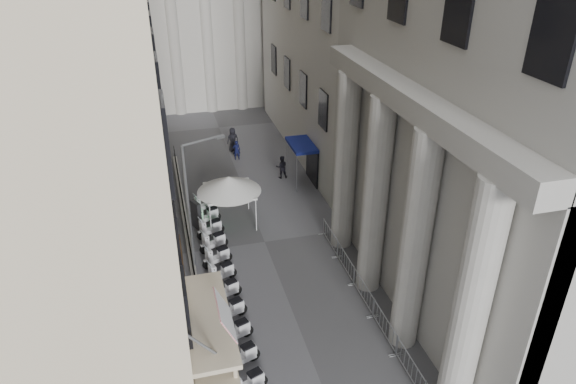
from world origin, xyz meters
name	(u,v)px	position (x,y,z in m)	size (l,w,h in m)	color
iron_fence	(192,265)	(-4.30, 18.00, 0.00)	(0.30, 28.00, 1.40)	black
blue_awning	(301,182)	(4.15, 26.00, 0.00)	(1.60, 3.00, 3.00)	navy
scooter_4	(242,366)	(-2.92, 10.27, 0.00)	(0.56, 1.40, 1.50)	silver
scooter_5	(236,341)	(-2.92, 11.75, 0.00)	(0.56, 1.40, 1.50)	silver
scooter_6	(231,319)	(-2.92, 13.22, 0.00)	(0.56, 1.40, 1.50)	silver
scooter_7	(226,299)	(-2.92, 14.70, 0.00)	(0.56, 1.40, 1.50)	silver
scooter_8	(222,281)	(-2.92, 16.17, 0.00)	(0.56, 1.40, 1.50)	silver
scooter_9	(218,265)	(-2.92, 17.65, 0.00)	(0.56, 1.40, 1.50)	silver
scooter_10	(215,250)	(-2.92, 19.13, 0.00)	(0.56, 1.40, 1.50)	silver
scooter_11	(211,236)	(-2.92, 20.60, 0.00)	(0.56, 1.40, 1.50)	silver
scooter_12	(208,223)	(-2.92, 22.08, 0.00)	(0.56, 1.40, 1.50)	silver
scooter_13	(206,212)	(-2.92, 23.55, 0.00)	(0.56, 1.40, 1.50)	silver
barrier_1	(409,377)	(3.56, 7.93, 0.00)	(0.60, 2.40, 1.10)	#9EA0A5
barrier_2	(383,335)	(3.56, 10.43, 0.00)	(0.60, 2.40, 1.10)	#9EA0A5
barrier_3	(363,300)	(3.56, 12.93, 0.00)	(0.60, 2.40, 1.10)	#9EA0A5
barrier_4	(345,270)	(3.56, 15.43, 0.00)	(0.60, 2.40, 1.10)	#9EA0A5
barrier_5	(330,245)	(3.56, 17.93, 0.00)	(0.60, 2.40, 1.10)	#9EA0A5
security_tent	(229,184)	(-1.55, 21.93, 2.61)	(3.85, 3.85, 3.13)	silver
street_lamp	(192,199)	(-3.96, 17.56, 4.28)	(2.24, 1.05, 7.26)	gray
info_kiosk	(196,215)	(-3.62, 21.74, 0.91)	(0.58, 0.87, 1.80)	black
pedestrian_a	(237,150)	(0.40, 31.12, 0.78)	(0.57, 0.37, 1.57)	black
pedestrian_b	(282,167)	(3.00, 27.12, 0.85)	(0.82, 0.64, 1.69)	black
pedestrian_c	(233,140)	(0.39, 32.83, 0.98)	(0.96, 0.62, 1.96)	black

